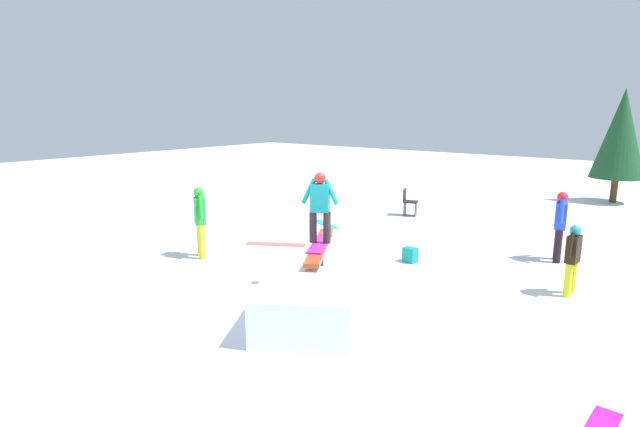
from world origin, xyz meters
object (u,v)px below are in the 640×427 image
pine_tree_far (621,134)px  loose_snowboard_coral (276,244)px  bystander_green (200,218)px  backpack_on_snow (410,255)px  loose_snowboard_cyan (325,224)px  bystander_black (573,256)px  rail_feature (320,251)px  main_rider_on_rail (320,209)px  folding_chair (409,203)px  bystander_blue (560,223)px

pine_tree_far → loose_snowboard_coral: bearing=154.3°
bystander_green → loose_snowboard_coral: bearing=-76.4°
bystander_green → backpack_on_snow: bystander_green is taller
loose_snowboard_cyan → loose_snowboard_coral: 2.61m
bystander_green → pine_tree_far: bearing=-83.0°
loose_snowboard_coral → bystander_black: bearing=-23.0°
rail_feature → main_rider_on_rail: bearing=0.0°
loose_snowboard_coral → backpack_on_snow: (0.80, -3.42, 0.16)m
loose_snowboard_cyan → pine_tree_far: 11.63m
bystander_green → loose_snowboard_coral: size_ratio=1.08×
folding_chair → bystander_blue: bearing=-133.6°
loose_snowboard_coral → backpack_on_snow: size_ratio=4.53×
rail_feature → bystander_green: size_ratio=1.37×
loose_snowboard_cyan → bystander_green: bearing=112.7°
loose_snowboard_cyan → loose_snowboard_coral: (-2.58, -0.38, 0.00)m
loose_snowboard_cyan → folding_chair: (2.72, -1.35, 0.40)m
rail_feature → loose_snowboard_coral: 3.44m
bystander_blue → main_rider_on_rail: bearing=-48.2°
bystander_black → pine_tree_far: (11.26, 0.92, 1.77)m
rail_feature → loose_snowboard_cyan: rail_feature is taller
rail_feature → bystander_blue: bystander_blue is taller
bystander_blue → rail_feature: bearing=-48.2°
bystander_green → folding_chair: (7.17, -1.58, -0.52)m
bystander_black → loose_snowboard_coral: (-0.82, 6.74, -0.74)m
main_rider_on_rail → bystander_black: bearing=-84.2°
bystander_blue → loose_snowboard_cyan: 6.47m
bystander_green → bystander_black: bystander_green is taller
loose_snowboard_cyan → bystander_black: bearing=-168.1°
bystander_green → backpack_on_snow: (2.68, -4.04, -0.77)m
main_rider_on_rail → backpack_on_snow: bearing=-40.5°
rail_feature → pine_tree_far: size_ratio=0.55×
rail_feature → bystander_blue: (4.76, -3.17, 0.15)m
rail_feature → pine_tree_far: (13.87, -2.98, 1.77)m
bystander_blue → folding_chair: bearing=-129.2°
bystander_green → backpack_on_snow: 4.91m
loose_snowboard_coral → pine_tree_far: (12.08, -5.82, 2.51)m
bystander_blue → loose_snowboard_coral: bystander_blue is taller
bystander_blue → backpack_on_snow: bearing=-64.6°
bystander_green → loose_snowboard_cyan: bearing=-61.3°
rail_feature → backpack_on_snow: size_ratio=6.72×
folding_chair → backpack_on_snow: (-4.49, -2.46, -0.24)m
main_rider_on_rail → loose_snowboard_cyan: size_ratio=1.09×
loose_snowboard_coral → folding_chair: bearing=49.7°
main_rider_on_rail → bystander_blue: bearing=-61.6°
rail_feature → loose_snowboard_cyan: 5.47m
bystander_blue → folding_chair: 5.58m
main_rider_on_rail → pine_tree_far: 14.21m
rail_feature → main_rider_on_rail: main_rider_on_rail is taller
bystander_blue → backpack_on_snow: 3.46m
folding_chair → pine_tree_far: pine_tree_far is taller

